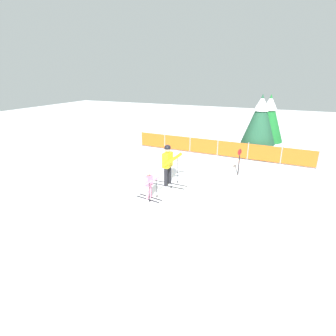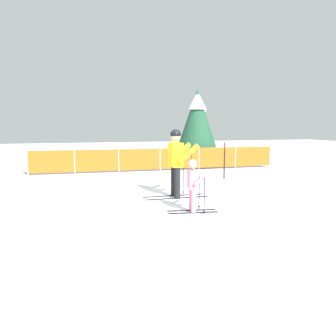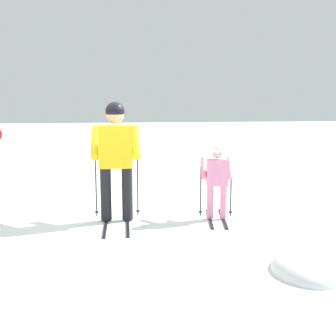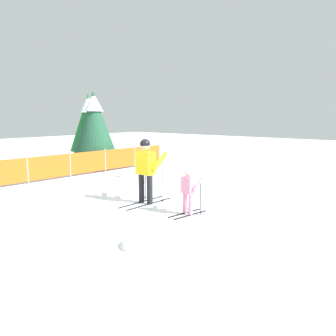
{
  "view_description": "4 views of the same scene",
  "coord_description": "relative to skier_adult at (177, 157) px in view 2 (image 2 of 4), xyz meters",
  "views": [
    {
      "loc": [
        4.53,
        -10.13,
        4.71
      ],
      "look_at": [
        0.47,
        -0.87,
        1.06
      ],
      "focal_mm": 28.0,
      "sensor_mm": 36.0,
      "label": 1
    },
    {
      "loc": [
        -2.6,
        -8.54,
        1.95
      ],
      "look_at": [
        -0.22,
        -0.73,
        0.89
      ],
      "focal_mm": 35.0,
      "sensor_mm": 36.0,
      "label": 2
    },
    {
      "loc": [
        -6.3,
        -0.16,
        1.87
      ],
      "look_at": [
        0.34,
        -1.03,
        0.79
      ],
      "focal_mm": 45.0,
      "sensor_mm": 36.0,
      "label": 3
    },
    {
      "loc": [
        -6.5,
        -6.51,
        2.49
      ],
      "look_at": [
        0.46,
        -0.78,
        1.05
      ],
      "focal_mm": 35.0,
      "sensor_mm": 36.0,
      "label": 4
    }
  ],
  "objects": [
    {
      "name": "ground_plane",
      "position": [
        -0.18,
        0.2,
        -1.11
      ],
      "size": [
        60.0,
        60.0,
        0.0
      ],
      "primitive_type": "plane",
      "color": "white"
    },
    {
      "name": "skier_adult",
      "position": [
        0.0,
        0.0,
        0.0
      ],
      "size": [
        1.76,
        0.79,
        1.85
      ],
      "rotation": [
        0.0,
        0.0,
        -0.03
      ],
      "color": "black",
      "rests_on": "ground_plane"
    },
    {
      "name": "skier_child",
      "position": [
        -0.13,
        -1.58,
        -0.41
      ],
      "size": [
        1.15,
        0.56,
        1.2
      ],
      "rotation": [
        0.0,
        0.0,
        -0.16
      ],
      "color": "black",
      "rests_on": "ground_plane"
    },
    {
      "name": "safety_fence",
      "position": [
        0.98,
        5.18,
        -0.58
      ],
      "size": [
        10.7,
        0.5,
        1.05
      ],
      "rotation": [
        0.0,
        0.0,
        -0.04
      ],
      "color": "gray",
      "rests_on": "ground_plane"
    },
    {
      "name": "conifer_far",
      "position": [
        3.53,
        7.2,
        1.11
      ],
      "size": [
        1.93,
        1.93,
        3.58
      ],
      "color": "#4C3823",
      "rests_on": "ground_plane"
    },
    {
      "name": "conifer_near",
      "position": [
        3.13,
        6.28,
        1.15
      ],
      "size": [
        1.96,
        1.96,
        3.65
      ],
      "color": "#4C3823",
      "rests_on": "ground_plane"
    },
    {
      "name": "trail_marker",
      "position": [
        2.67,
        2.46,
        -0.27
      ],
      "size": [
        0.15,
        0.26,
        1.34
      ],
      "color": "black",
      "rests_on": "ground_plane"
    },
    {
      "name": "snow_mound",
      "position": [
        -2.33,
        -2.06,
        -1.11
      ],
      "size": [
        0.91,
        0.78,
        0.37
      ],
      "primitive_type": "ellipsoid",
      "color": "white",
      "rests_on": "ground_plane"
    }
  ]
}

